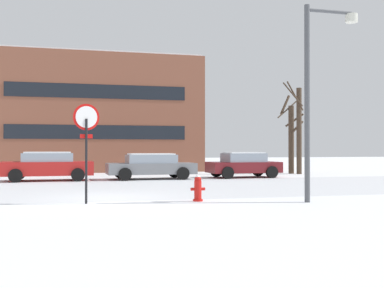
{
  "coord_description": "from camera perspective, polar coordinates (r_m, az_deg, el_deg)",
  "views": [
    {
      "loc": [
        -1.03,
        -15.18,
        1.6
      ],
      "look_at": [
        4.09,
        5.37,
        1.78
      ],
      "focal_mm": 44.13,
      "sensor_mm": 36.0,
      "label": 1
    }
  ],
  "objects": [
    {
      "name": "parked_car_red",
      "position": [
        24.09,
        -17.05,
        -2.53
      ],
      "size": [
        4.37,
        2.11,
        1.41
      ],
      "color": "red",
      "rests_on": "ground"
    },
    {
      "name": "tree_far_mid",
      "position": [
        29.75,
        12.75,
        1.84
      ],
      "size": [
        1.7,
        2.24,
        5.71
      ],
      "color": "#423326",
      "rests_on": "ground"
    },
    {
      "name": "tree_far_right",
      "position": [
        30.27,
        11.9,
        0.93
      ],
      "size": [
        1.59,
        1.34,
        4.98
      ],
      "color": "#423326",
      "rests_on": "ground"
    },
    {
      "name": "stop_sign",
      "position": [
        13.81,
        -12.65,
        1.23
      ],
      "size": [
        0.74,
        0.18,
        2.86
      ],
      "color": "black",
      "rests_on": "ground"
    },
    {
      "name": "road_surface",
      "position": [
        18.87,
        -10.85,
        -5.33
      ],
      "size": [
        80.0,
        9.17,
        0.0
      ],
      "color": "silver",
      "rests_on": "ground"
    },
    {
      "name": "ground_plane",
      "position": [
        15.3,
        -10.12,
        -6.48
      ],
      "size": [
        120.0,
        120.0,
        0.0
      ],
      "primitive_type": "plane",
      "color": "white"
    },
    {
      "name": "street_lamp",
      "position": [
        14.57,
        14.79,
        7.25
      ],
      "size": [
        1.74,
        0.36,
        5.83
      ],
      "color": "#4C4F54",
      "rests_on": "ground"
    },
    {
      "name": "parked_car_maroon",
      "position": [
        25.73,
        6.24,
        -2.48
      ],
      "size": [
        3.89,
        2.15,
        1.37
      ],
      "color": "maroon",
      "rests_on": "ground"
    },
    {
      "name": "fire_hydrant",
      "position": [
        14.2,
        0.71,
        -5.34
      ],
      "size": [
        0.44,
        0.3,
        0.79
      ],
      "color": "red",
      "rests_on": "ground"
    },
    {
      "name": "parked_car_gray",
      "position": [
        24.32,
        -4.98,
        -2.64
      ],
      "size": [
        4.53,
        2.18,
        1.32
      ],
      "color": "slate",
      "rests_on": "ground"
    },
    {
      "name": "building_far_left",
      "position": [
        36.2,
        -11.66,
        3.29
      ],
      "size": [
        14.24,
        10.66,
        7.96
      ],
      "color": "brown",
      "rests_on": "ground"
    }
  ]
}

